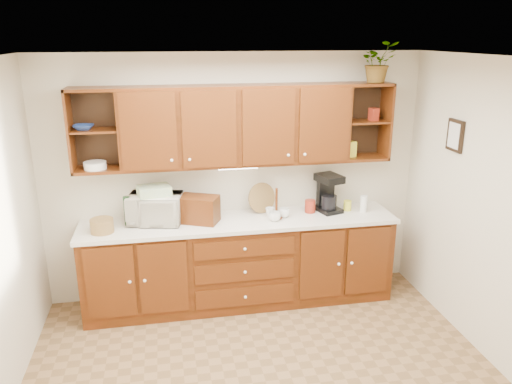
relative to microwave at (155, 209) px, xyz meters
name	(u,v)px	position (x,y,z in m)	size (l,w,h in m)	color
ceiling	(271,60)	(0.85, -1.52, 1.51)	(4.00, 4.00, 0.00)	white
back_wall	(235,178)	(0.85, 0.23, 0.21)	(4.00, 4.00, 0.00)	beige
right_wall	(512,224)	(2.85, -1.52, 0.21)	(3.50, 3.50, 0.00)	beige
base_cabinets	(240,263)	(0.85, -0.07, -0.64)	(3.20, 0.60, 0.90)	#381B06
countertop	(240,221)	(0.85, -0.08, -0.17)	(3.24, 0.64, 0.04)	silver
upper_cabinets	(238,125)	(0.86, 0.07, 0.81)	(3.20, 0.33, 0.80)	#381B06
undercabinet_light	(238,168)	(0.85, 0.01, 0.38)	(0.40, 0.05, 0.03)	white
framed_picture	(455,136)	(2.83, -0.62, 0.76)	(0.03, 0.24, 0.30)	black
wicker_basket	(102,226)	(-0.51, -0.17, -0.08)	(0.22, 0.22, 0.13)	olive
microwave	(155,209)	(0.00, 0.00, 0.00)	(0.53, 0.36, 0.29)	silver
towel_stack	(154,191)	(0.00, 0.00, 0.19)	(0.31, 0.23, 0.09)	#ECEA6F
wine_bottle	(127,211)	(-0.27, -0.02, 0.00)	(0.07, 0.07, 0.30)	black
woven_tray	(262,211)	(1.11, 0.10, -0.14)	(0.33, 0.33, 0.02)	olive
bread_box	(199,209)	(0.43, -0.07, -0.01)	(0.39, 0.24, 0.27)	#381B06
mug_tree	(276,214)	(1.23, -0.10, -0.10)	(0.27, 0.28, 0.32)	#381B06
canister_red	(310,206)	(1.62, 0.00, -0.08)	(0.11, 0.11, 0.14)	maroon
canister_white	(364,204)	(2.19, -0.09, -0.06)	(0.08, 0.08, 0.18)	white
canister_yellow	(347,205)	(2.04, -0.01, -0.09)	(0.08, 0.08, 0.11)	yellow
coffee_maker	(328,193)	(1.82, 0.02, 0.05)	(0.29, 0.33, 0.41)	black
bowl_stack	(83,127)	(-0.61, 0.05, 0.84)	(0.19, 0.19, 0.05)	navy
plate_stack	(95,165)	(-0.54, 0.03, 0.47)	(0.22, 0.22, 0.07)	white
pantry_box_yellow	(351,149)	(2.07, 0.05, 0.52)	(0.09, 0.07, 0.16)	yellow
pantry_box_red	(374,114)	(2.29, 0.04, 0.88)	(0.09, 0.08, 0.13)	maroon
potted_plant	(378,62)	(2.29, 0.02, 1.41)	(0.37, 0.32, 0.41)	#999999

